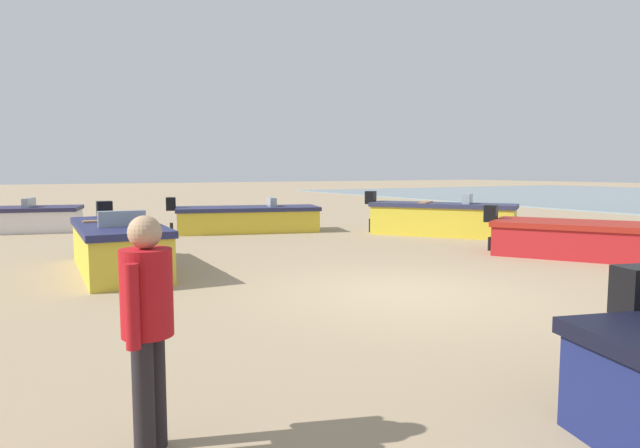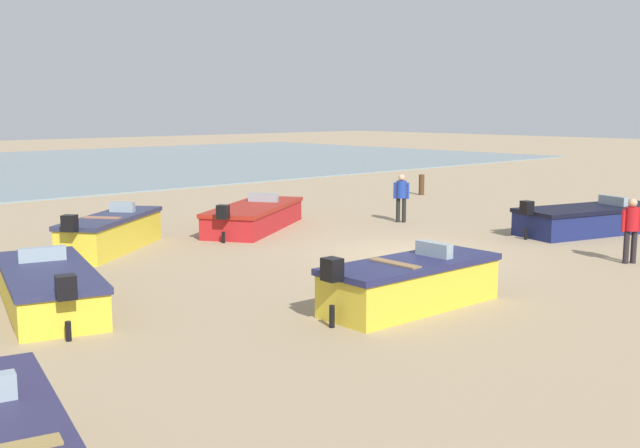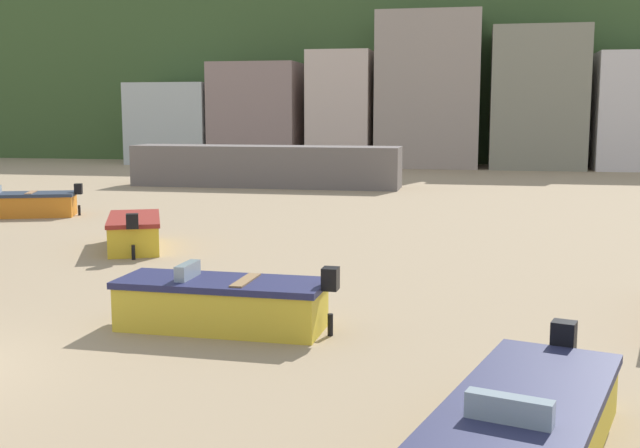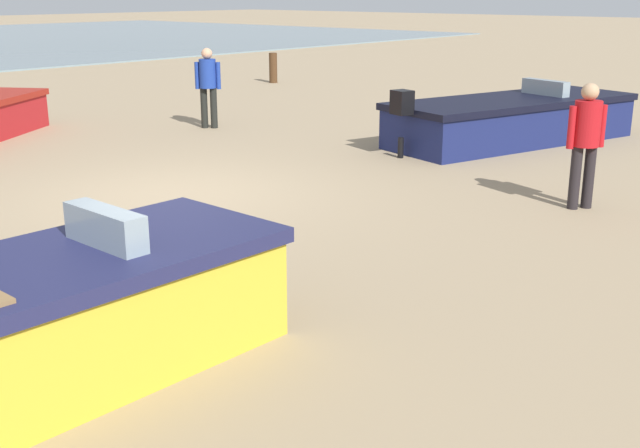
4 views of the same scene
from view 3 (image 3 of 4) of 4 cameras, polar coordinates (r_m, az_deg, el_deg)
headland_hill at (r=76.26m, az=4.98°, el=10.40°), size 90.00×32.00×13.69m
harbor_pier at (r=41.30m, az=-4.02°, el=4.22°), size 14.19×2.40×2.15m
townhouse_far_left at (r=60.80m, az=-10.46°, el=7.22°), size 6.17×5.45×6.01m
townhouse_left at (r=58.88m, az=-4.44°, el=7.99°), size 6.38×5.87×7.43m
townhouse_centre_left at (r=57.59m, az=1.70°, el=8.37°), size 4.45×6.10×8.16m
townhouse_centre at (r=56.61m, az=7.93°, el=9.60°), size 7.11×5.55×10.73m
townhouse_centre_right at (r=56.68m, az=15.56°, el=8.80°), size 6.34×5.68×9.59m
boat_orange_1 at (r=31.69m, az=-21.18°, el=1.34°), size 4.56×2.85×1.22m
boat_yellow_3 at (r=9.40m, az=14.65°, el=-14.36°), size 2.72×4.73×1.11m
boat_yellow_5 at (r=14.51m, az=-7.14°, el=-5.77°), size 4.12×1.51×1.24m
boat_yellow_7 at (r=23.36m, az=-13.38°, el=-0.59°), size 2.70×3.72×1.25m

